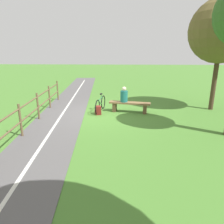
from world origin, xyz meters
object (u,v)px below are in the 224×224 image
(backpack, at_px, (98,110))
(tree_far_right, at_px, (222,31))
(person_seated, at_px, (124,95))
(bicycle, at_px, (100,104))
(bench, at_px, (130,105))

(backpack, distance_m, tree_far_right, 6.88)
(person_seated, relative_size, bicycle, 0.44)
(person_seated, bearing_deg, bench, 180.00)
(bench, height_order, tree_far_right, tree_far_right)
(bench, bearing_deg, person_seated, -0.00)
(person_seated, bearing_deg, backpack, 31.18)
(person_seated, distance_m, tree_far_right, 5.45)
(person_seated, relative_size, tree_far_right, 0.14)
(person_seated, height_order, backpack, person_seated)
(bench, bearing_deg, backpack, 25.79)
(bench, relative_size, person_seated, 2.75)
(person_seated, height_order, bicycle, person_seated)
(bench, xyz_separation_m, tree_far_right, (-4.23, -0.78, 3.44))
(backpack, bearing_deg, tree_far_right, -168.18)
(bicycle, relative_size, backpack, 4.23)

